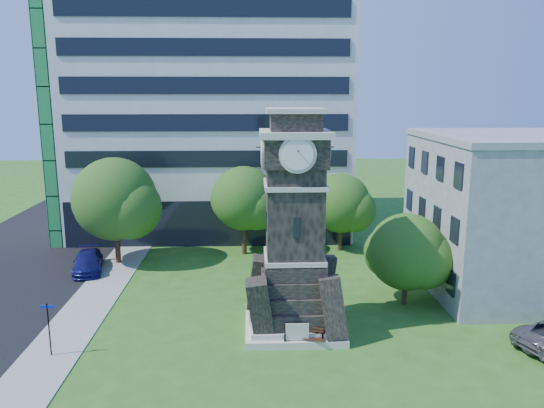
{
  "coord_description": "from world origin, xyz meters",
  "views": [
    {
      "loc": [
        0.73,
        -25.81,
        12.98
      ],
      "look_at": [
        1.98,
        7.05,
        6.09
      ],
      "focal_mm": 35.0,
      "sensor_mm": 36.0,
      "label": 1
    }
  ],
  "objects_px": {
    "street_sign": "(49,324)",
    "car_street_north": "(88,262)",
    "clock_tower": "(294,237)",
    "park_bench": "(305,336)"
  },
  "relations": [
    {
      "from": "street_sign",
      "to": "car_street_north",
      "type": "bearing_deg",
      "value": 100.7
    },
    {
      "from": "clock_tower",
      "to": "park_bench",
      "type": "relative_size",
      "value": 5.94
    },
    {
      "from": "park_bench",
      "to": "street_sign",
      "type": "distance_m",
      "value": 12.93
    },
    {
      "from": "car_street_north",
      "to": "street_sign",
      "type": "distance_m",
      "value": 13.34
    },
    {
      "from": "car_street_north",
      "to": "street_sign",
      "type": "height_order",
      "value": "street_sign"
    },
    {
      "from": "park_bench",
      "to": "street_sign",
      "type": "bearing_deg",
      "value": -157.03
    },
    {
      "from": "street_sign",
      "to": "clock_tower",
      "type": "bearing_deg",
      "value": 14.71
    },
    {
      "from": "park_bench",
      "to": "street_sign",
      "type": "xyz_separation_m",
      "value": [
        -12.86,
        -0.63,
        1.2
      ]
    },
    {
      "from": "car_street_north",
      "to": "street_sign",
      "type": "xyz_separation_m",
      "value": [
        2.07,
        -13.14,
        1.05
      ]
    },
    {
      "from": "clock_tower",
      "to": "car_street_north",
      "type": "distance_m",
      "value": 18.36
    }
  ]
}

